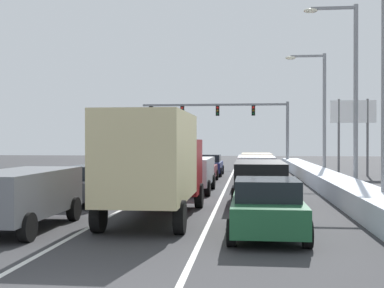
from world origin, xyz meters
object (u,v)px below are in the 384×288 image
(suv_black_right_lane_second, at_px, (260,178))
(suv_white_right_lane_third, at_px, (256,168))
(suv_black_left_lane_fourth, at_px, (151,163))
(street_lamp_right_mid, at_px, (349,81))
(roadside_sign_right, at_px, (353,120))
(suv_green_left_lane_third, at_px, (130,169))
(box_truck_center_lane_nearest, at_px, (155,160))
(street_lamp_right_far, at_px, (319,104))
(suv_gray_left_lane_nearest, at_px, (21,194))
(sedan_charcoal_left_lane_second, at_px, (92,184))
(traffic_light_gantry, at_px, (231,116))
(suv_tan_right_lane_fourth, at_px, (256,163))
(sedan_navy_center_lane_fourth, at_px, (209,165))
(sedan_green_right_lane_nearest, at_px, (267,207))
(suv_silver_center_lane_second, at_px, (191,171))
(street_lamp_right_near, at_px, (374,69))
(sedan_maroon_center_lane_third, at_px, (200,169))

(suv_black_right_lane_second, xyz_separation_m, suv_white_right_lane_third, (-0.02, 7.38, 0.00))
(suv_black_left_lane_fourth, bearing_deg, street_lamp_right_mid, -33.71)
(roadside_sign_right, bearing_deg, suv_black_right_lane_second, -112.93)
(suv_green_left_lane_third, bearing_deg, box_truck_center_lane_nearest, -72.61)
(street_lamp_right_far, bearing_deg, suv_black_right_lane_second, -107.32)
(suv_gray_left_lane_nearest, xyz_separation_m, sedan_charcoal_left_lane_second, (0.15, 6.21, -0.25))
(suv_gray_left_lane_nearest, height_order, suv_black_left_lane_fourth, same)
(traffic_light_gantry, height_order, street_lamp_right_far, street_lamp_right_far)
(suv_black_right_lane_second, bearing_deg, traffic_light_gantry, 94.20)
(suv_tan_right_lane_fourth, xyz_separation_m, sedan_navy_center_lane_fourth, (-3.36, 2.64, -0.25))
(sedan_green_right_lane_nearest, height_order, box_truck_center_lane_nearest, box_truck_center_lane_nearest)
(suv_silver_center_lane_second, bearing_deg, suv_tan_right_lane_fourth, 70.50)
(street_lamp_right_near, height_order, street_lamp_right_mid, street_lamp_right_mid)
(suv_black_right_lane_second, relative_size, street_lamp_right_far, 0.59)
(box_truck_center_lane_nearest, bearing_deg, suv_gray_left_lane_nearest, -147.53)
(suv_white_right_lane_third, height_order, suv_silver_center_lane_second, same)
(sedan_green_right_lane_nearest, distance_m, suv_black_left_lane_fourth, 21.08)
(street_lamp_right_mid, bearing_deg, street_lamp_right_far, 92.36)
(suv_black_right_lane_second, height_order, suv_green_left_lane_third, same)
(sedan_charcoal_left_lane_second, height_order, traffic_light_gantry, traffic_light_gantry)
(suv_black_left_lane_fourth, relative_size, street_lamp_right_mid, 0.53)
(sedan_charcoal_left_lane_second, relative_size, suv_black_left_lane_fourth, 0.92)
(sedan_navy_center_lane_fourth, height_order, roadside_sign_right, roadside_sign_right)
(street_lamp_right_near, relative_size, street_lamp_right_far, 1.00)
(suv_silver_center_lane_second, xyz_separation_m, street_lamp_right_far, (7.41, 9.53, 3.91))
(suv_green_left_lane_third, distance_m, street_lamp_right_near, 13.97)
(sedan_charcoal_left_lane_second, height_order, street_lamp_right_mid, street_lamp_right_mid)
(sedan_maroon_center_lane_third, distance_m, suv_black_left_lane_fourth, 4.46)
(suv_white_right_lane_third, distance_m, suv_black_left_lane_fourth, 8.79)
(suv_gray_left_lane_nearest, height_order, suv_green_left_lane_third, same)
(street_lamp_right_near, relative_size, roadside_sign_right, 1.50)
(suv_tan_right_lane_fourth, bearing_deg, suv_white_right_lane_third, -91.16)
(box_truck_center_lane_nearest, bearing_deg, street_lamp_right_mid, 51.35)
(box_truck_center_lane_nearest, distance_m, suv_gray_left_lane_nearest, 4.19)
(traffic_light_gantry, distance_m, street_lamp_right_near, 31.40)
(street_lamp_right_near, bearing_deg, suv_white_right_lane_third, 109.67)
(suv_black_right_lane_second, distance_m, suv_green_left_lane_third, 8.57)
(street_lamp_right_near, xyz_separation_m, roadside_sign_right, (3.29, 19.67, -0.90))
(suv_black_left_lane_fourth, bearing_deg, suv_gray_left_lane_nearest, -89.78)
(sedan_charcoal_left_lane_second, bearing_deg, suv_gray_left_lane_nearest, -91.37)
(street_lamp_right_mid, bearing_deg, suv_black_left_lane_fourth, 146.29)
(suv_tan_right_lane_fourth, xyz_separation_m, street_lamp_right_far, (4.07, 0.09, 3.91))
(suv_gray_left_lane_nearest, bearing_deg, suv_black_right_lane_second, 45.41)
(suv_silver_center_lane_second, distance_m, roadside_sign_right, 16.61)
(sedan_maroon_center_lane_third, bearing_deg, suv_green_left_lane_third, -124.66)
(suv_black_right_lane_second, distance_m, sedan_maroon_center_lane_third, 10.71)
(box_truck_center_lane_nearest, bearing_deg, sedan_maroon_center_lane_third, 89.76)
(suv_silver_center_lane_second, xyz_separation_m, suv_black_left_lane_fourth, (-3.70, 8.94, 0.00))
(suv_black_right_lane_second, distance_m, sedan_charcoal_left_lane_second, 6.77)
(suv_black_right_lane_second, distance_m, traffic_light_gantry, 28.12)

